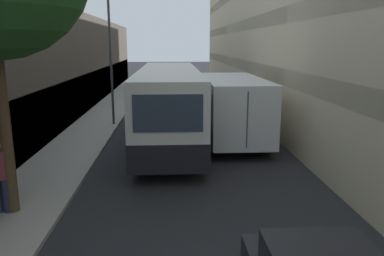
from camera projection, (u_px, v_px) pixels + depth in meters
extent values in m
plane|color=#232326|center=(187.00, 143.00, 16.22)|extent=(150.00, 150.00, 0.00)
cube|color=#9E998E|center=(79.00, 143.00, 15.95)|extent=(2.40, 60.00, 0.12)
cube|color=#51473D|center=(14.00, 73.00, 15.17)|extent=(2.40, 60.00, 6.03)
cube|color=black|center=(35.00, 117.00, 15.60)|extent=(1.08, 60.00, 2.41)
cube|color=beige|center=(314.00, 6.00, 15.25)|extent=(2.40, 60.00, 11.35)
cube|color=#333D47|center=(294.00, 76.00, 15.84)|extent=(1.08, 60.00, 0.70)
cube|color=#333D47|center=(298.00, 15.00, 15.29)|extent=(1.08, 60.00, 0.70)
cube|color=silver|center=(169.00, 101.00, 16.18)|extent=(2.45, 11.22, 2.72)
cube|color=black|center=(169.00, 121.00, 16.38)|extent=(2.47, 11.24, 0.90)
cube|color=#2D3847|center=(169.00, 91.00, 16.09)|extent=(2.48, 10.32, 0.87)
cube|color=#2D3847|center=(168.00, 113.00, 10.60)|extent=(2.01, 0.04, 1.09)
cylinder|color=black|center=(149.00, 115.00, 19.79)|extent=(0.24, 1.00, 1.00)
cylinder|color=black|center=(190.00, 115.00, 19.91)|extent=(0.24, 1.00, 1.00)
cylinder|color=black|center=(138.00, 152.00, 13.01)|extent=(0.24, 1.00, 1.00)
cylinder|color=black|center=(200.00, 151.00, 13.13)|extent=(0.24, 1.00, 1.00)
cube|color=silver|center=(220.00, 98.00, 20.38)|extent=(2.28, 2.44, 1.81)
cube|color=silver|center=(233.00, 106.00, 16.08)|extent=(2.37, 6.27, 2.36)
cube|color=#4C4C4C|center=(247.00, 120.00, 13.02)|extent=(0.05, 0.02, 2.01)
cylinder|color=black|center=(200.00, 113.00, 20.50)|extent=(0.22, 0.96, 0.96)
cylinder|color=black|center=(239.00, 113.00, 20.62)|extent=(0.22, 0.96, 0.96)
cylinder|color=black|center=(212.00, 141.00, 14.58)|extent=(0.22, 0.96, 0.96)
cylinder|color=black|center=(266.00, 140.00, 14.70)|extent=(0.22, 0.96, 0.96)
cylinder|color=#23283D|center=(7.00, 195.00, 9.18)|extent=(0.20, 0.20, 0.88)
cylinder|color=#38383D|center=(111.00, 60.00, 18.79)|extent=(0.12, 0.12, 6.52)
cylinder|color=#4C3823|center=(5.00, 125.00, 8.87)|extent=(0.28, 0.28, 4.36)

